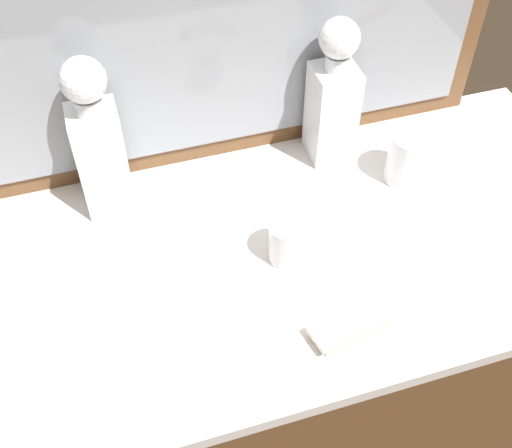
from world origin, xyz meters
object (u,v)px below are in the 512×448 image
at_px(crystal_decanter_far_left, 100,151).
at_px(silver_brush_rear, 353,324).
at_px(crystal_tumbler_far_right, 410,159).
at_px(crystal_tumbler_far_left, 289,242).
at_px(crystal_decanter_right, 332,104).

xyz_separation_m(crystal_decanter_far_left, silver_brush_rear, (0.32, -0.40, -0.11)).
height_order(crystal_decanter_far_left, silver_brush_rear, crystal_decanter_far_left).
bearing_deg(crystal_tumbler_far_right, crystal_tumbler_far_left, -156.89).
relative_size(crystal_tumbler_far_right, crystal_tumbler_far_left, 1.26).
xyz_separation_m(crystal_decanter_far_left, crystal_decanter_right, (0.44, 0.01, -0.00)).
bearing_deg(silver_brush_rear, crystal_decanter_right, 74.00).
relative_size(crystal_decanter_right, silver_brush_rear, 1.96).
relative_size(crystal_decanter_right, crystal_tumbler_far_left, 3.56).
distance_m(crystal_decanter_right, crystal_tumbler_far_left, 0.30).
bearing_deg(crystal_tumbler_far_left, crystal_tumbler_far_right, 23.11).
xyz_separation_m(crystal_decanter_far_left, crystal_tumbler_far_right, (0.56, -0.10, -0.08)).
relative_size(crystal_tumbler_far_right, silver_brush_rear, 0.69).
bearing_deg(crystal_tumbler_far_left, crystal_decanter_right, 54.85).
distance_m(crystal_decanter_far_left, silver_brush_rear, 0.52).
relative_size(crystal_decanter_right, crystal_tumbler_far_right, 2.83).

